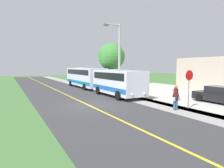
% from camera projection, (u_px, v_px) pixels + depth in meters
% --- Properties ---
extents(ground_plane, '(120.00, 120.00, 0.00)m').
position_uv_depth(ground_plane, '(89.00, 105.00, 15.92)').
color(ground_plane, '#3D6633').
extents(road_surface, '(8.00, 100.00, 0.01)m').
position_uv_depth(road_surface, '(89.00, 105.00, 15.92)').
color(road_surface, '#333335').
rests_on(road_surface, ground).
extents(sidewalk, '(2.40, 100.00, 0.01)m').
position_uv_depth(sidewalk, '(141.00, 100.00, 18.38)').
color(sidewalk, gray).
rests_on(sidewalk, ground).
extents(parking_lot_surface, '(14.00, 36.00, 0.01)m').
position_uv_depth(parking_lot_surface, '(219.00, 99.00, 19.14)').
color(parking_lot_surface, '#B2ADA3').
rests_on(parking_lot_surface, ground).
extents(road_centre_line, '(0.16, 100.00, 0.00)m').
position_uv_depth(road_centre_line, '(89.00, 105.00, 15.92)').
color(road_centre_line, gold).
rests_on(road_centre_line, ground).
extents(shuttle_bus_front, '(2.76, 7.48, 2.85)m').
position_uv_depth(shuttle_bus_front, '(118.00, 81.00, 20.77)').
color(shuttle_bus_front, silver).
rests_on(shuttle_bus_front, ground).
extents(transit_bus_rear, '(2.75, 10.53, 3.02)m').
position_uv_depth(transit_bus_rear, '(85.00, 76.00, 29.43)').
color(transit_bus_rear, silver).
rests_on(transit_bus_rear, ground).
extents(pedestrian_with_bags, '(0.72, 0.34, 1.80)m').
position_uv_depth(pedestrian_with_bags, '(176.00, 97.00, 14.15)').
color(pedestrian_with_bags, '#335972').
rests_on(pedestrian_with_bags, ground).
extents(stop_sign, '(0.76, 0.07, 2.88)m').
position_uv_depth(stop_sign, '(189.00, 83.00, 14.54)').
color(stop_sign, slate).
rests_on(stop_sign, ground).
extents(street_light_pole, '(1.97, 0.24, 7.64)m').
position_uv_depth(street_light_pole, '(118.00, 56.00, 21.07)').
color(street_light_pole, '#9E9EA3').
rests_on(street_light_pole, ground).
extents(parked_car_near, '(2.09, 4.44, 1.45)m').
position_uv_depth(parked_car_near, '(220.00, 95.00, 16.88)').
color(parked_car_near, black).
rests_on(parked_car_near, ground).
extents(tree_curbside, '(3.77, 3.77, 6.42)m').
position_uv_depth(tree_curbside, '(111.00, 57.00, 27.76)').
color(tree_curbside, brown).
rests_on(tree_curbside, ground).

